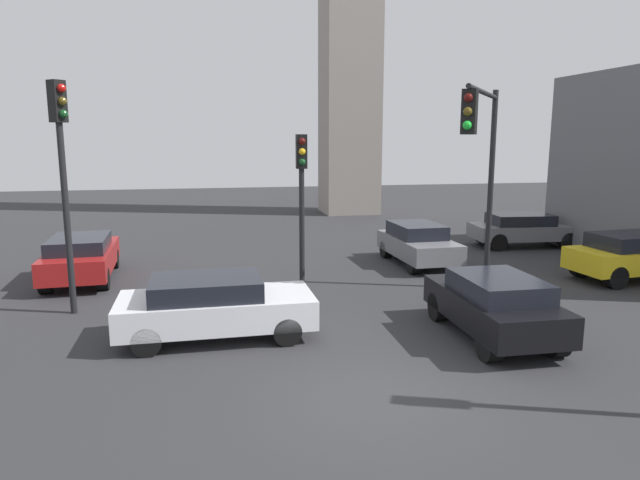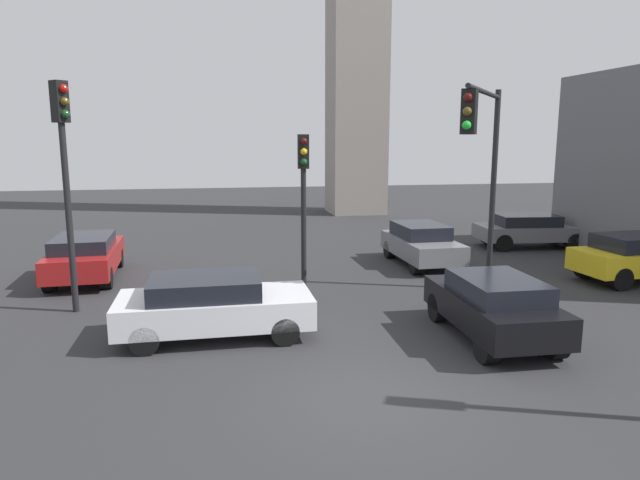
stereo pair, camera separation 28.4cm
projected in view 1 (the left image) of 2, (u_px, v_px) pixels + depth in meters
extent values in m
plane|color=#2D2D30|center=(370.00, 397.00, 9.78)|extent=(87.02, 87.02, 0.00)
cylinder|color=black|center=(490.00, 192.00, 16.40)|extent=(0.16, 0.16, 5.78)
cylinder|color=black|center=(484.00, 92.00, 14.14)|extent=(2.49, 3.29, 0.12)
cube|color=black|center=(469.00, 112.00, 12.68)|extent=(0.45, 0.45, 1.00)
sphere|color=#4C0F0C|center=(468.00, 98.00, 12.45)|extent=(0.20, 0.20, 0.20)
sphere|color=#594714|center=(468.00, 112.00, 12.50)|extent=(0.20, 0.20, 0.20)
sphere|color=green|center=(467.00, 125.00, 12.55)|extent=(0.20, 0.20, 0.20)
cylinder|color=black|center=(302.00, 211.00, 16.92)|extent=(0.16, 0.16, 4.55)
cube|color=black|center=(301.00, 152.00, 16.60)|extent=(0.34, 0.34, 1.00)
sphere|color=#4C0F0C|center=(302.00, 141.00, 16.35)|extent=(0.20, 0.20, 0.20)
sphere|color=yellow|center=(302.00, 152.00, 16.41)|extent=(0.20, 0.20, 0.20)
sphere|color=#14471E|center=(302.00, 162.00, 16.46)|extent=(0.20, 0.20, 0.20)
cylinder|color=black|center=(65.00, 201.00, 14.01)|extent=(0.16, 0.16, 5.81)
cube|color=black|center=(57.00, 101.00, 13.58)|extent=(0.45, 0.45, 1.00)
sphere|color=red|center=(61.00, 88.00, 13.43)|extent=(0.20, 0.20, 0.20)
sphere|color=#594714|center=(62.00, 101.00, 13.48)|extent=(0.20, 0.20, 0.20)
sphere|color=#14471E|center=(63.00, 114.00, 13.54)|extent=(0.20, 0.20, 0.20)
cube|color=yellow|center=(636.00, 258.00, 17.83)|extent=(4.25, 2.08, 0.68)
cube|color=black|center=(632.00, 242.00, 17.68)|extent=(2.42, 1.74, 0.50)
cylinder|color=black|center=(581.00, 267.00, 18.23)|extent=(0.72, 0.37, 0.70)
cylinder|color=black|center=(616.00, 277.00, 16.83)|extent=(0.72, 0.37, 0.70)
cube|color=silver|center=(217.00, 310.00, 12.65)|extent=(4.33, 1.99, 0.65)
cube|color=black|center=(206.00, 288.00, 12.51)|extent=(2.43, 1.73, 0.47)
cylinder|color=black|center=(277.00, 309.00, 13.77)|extent=(0.63, 0.36, 0.62)
cylinder|color=black|center=(287.00, 331.00, 12.24)|extent=(0.63, 0.36, 0.62)
cylinder|color=black|center=(152.00, 317.00, 13.17)|extent=(0.63, 0.36, 0.62)
cylinder|color=black|center=(147.00, 341.00, 11.64)|extent=(0.63, 0.36, 0.62)
cube|color=maroon|center=(82.00, 259.00, 17.84)|extent=(2.12, 4.46, 0.68)
cube|color=black|center=(79.00, 244.00, 17.54)|extent=(1.79, 2.53, 0.45)
cylinder|color=black|center=(65.00, 261.00, 19.13)|extent=(0.37, 0.67, 0.66)
cylinder|color=black|center=(113.00, 259.00, 19.51)|extent=(0.37, 0.67, 0.66)
cylinder|color=black|center=(46.00, 282.00, 16.29)|extent=(0.37, 0.67, 0.66)
cylinder|color=black|center=(103.00, 279.00, 16.67)|extent=(0.37, 0.67, 0.66)
cube|color=black|center=(493.00, 308.00, 12.66)|extent=(1.86, 3.94, 0.66)
cube|color=black|center=(498.00, 287.00, 12.38)|extent=(1.61, 2.22, 0.47)
cylinder|color=black|center=(439.00, 307.00, 13.88)|extent=(0.33, 0.70, 0.70)
cylinder|color=black|center=(494.00, 304.00, 14.14)|extent=(0.33, 0.70, 0.70)
cylinder|color=black|center=(490.00, 345.00, 11.30)|extent=(0.33, 0.70, 0.70)
cylinder|color=black|center=(556.00, 340.00, 11.57)|extent=(0.33, 0.70, 0.70)
cube|color=slate|center=(418.00, 246.00, 20.04)|extent=(1.86, 4.00, 0.65)
cube|color=black|center=(417.00, 231.00, 20.13)|extent=(1.60, 2.25, 0.51)
cylinder|color=black|center=(454.00, 262.00, 18.96)|extent=(0.33, 0.66, 0.65)
cylinder|color=black|center=(413.00, 264.00, 18.65)|extent=(0.33, 0.66, 0.65)
cylinder|color=black|center=(422.00, 248.00, 21.54)|extent=(0.33, 0.66, 0.65)
cylinder|color=black|center=(386.00, 249.00, 21.22)|extent=(0.33, 0.66, 0.65)
cube|color=slate|center=(524.00, 231.00, 23.41)|extent=(4.47, 2.33, 0.58)
cube|color=black|center=(520.00, 220.00, 23.30)|extent=(2.56, 1.91, 0.48)
cylinder|color=black|center=(548.00, 234.00, 24.37)|extent=(0.73, 0.41, 0.70)
cylinder|color=black|center=(567.00, 241.00, 22.84)|extent=(0.73, 0.41, 0.70)
cylinder|color=black|center=(483.00, 235.00, 24.08)|extent=(0.73, 0.41, 0.70)
cylinder|color=black|center=(498.00, 242.00, 22.55)|extent=(0.73, 0.41, 0.70)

